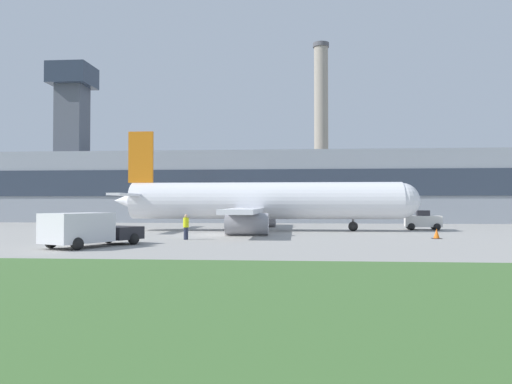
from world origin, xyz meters
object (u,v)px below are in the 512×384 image
object	(u,v)px
airplane	(260,202)
ground_crew_person	(186,227)
pushback_tug	(423,221)
baggage_truck	(87,230)

from	to	relation	value
airplane	ground_crew_person	xyz separation A→B (m)	(-4.31, -11.30, -1.74)
pushback_tug	baggage_truck	distance (m)	31.41
pushback_tug	baggage_truck	bearing A→B (deg)	-139.57
pushback_tug	baggage_truck	world-z (taller)	baggage_truck
pushback_tug	ground_crew_person	size ratio (longest dim) A/B	1.96
baggage_truck	airplane	bearing A→B (deg)	63.65
pushback_tug	ground_crew_person	distance (m)	24.13
pushback_tug	ground_crew_person	xyz separation A→B (m)	(-19.54, -14.16, 0.08)
pushback_tug	baggage_truck	xyz separation A→B (m)	(-23.91, -20.37, 0.18)
ground_crew_person	airplane	bearing A→B (deg)	69.14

